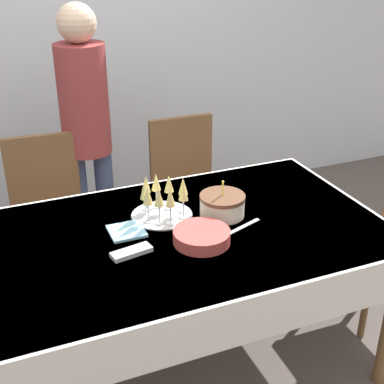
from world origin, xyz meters
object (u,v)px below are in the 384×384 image
at_px(dining_chair_far_right, 187,189).
at_px(person_standing, 85,120).
at_px(champagne_tray, 162,197).
at_px(plate_stack_main, 202,237).
at_px(birthday_cake, 222,205).
at_px(dining_chair_far_left, 49,214).

distance_m(dining_chair_far_right, person_standing, 0.74).
bearing_deg(dining_chair_far_right, person_standing, 162.07).
bearing_deg(champagne_tray, plate_stack_main, -75.20).
bearing_deg(birthday_cake, dining_chair_far_left, 131.39).
distance_m(dining_chair_far_left, birthday_cake, 1.09).
xyz_separation_m(dining_chair_far_left, birthday_cake, (0.70, -0.79, 0.30)).
bearing_deg(birthday_cake, person_standing, 112.87).
bearing_deg(champagne_tray, dining_chair_far_right, 59.82).
bearing_deg(person_standing, champagne_tray, -80.28).
distance_m(dining_chair_far_right, plate_stack_main, 1.07).
xyz_separation_m(dining_chair_far_right, champagne_tray, (-0.40, -0.69, 0.34)).
xyz_separation_m(dining_chair_far_left, champagne_tray, (0.44, -0.69, 0.34)).
distance_m(plate_stack_main, person_standing, 1.19).
relative_size(dining_chair_far_right, champagne_tray, 3.34).
bearing_deg(person_standing, birthday_cake, -67.13).
relative_size(dining_chair_far_right, birthday_cake, 4.52).
distance_m(dining_chair_far_left, person_standing, 0.57).
bearing_deg(plate_stack_main, birthday_cake, 45.43).
distance_m(dining_chair_far_right, champagne_tray, 0.87).
relative_size(dining_chair_far_right, person_standing, 0.59).
xyz_separation_m(dining_chair_far_left, dining_chair_far_right, (0.84, 0.00, 0.00)).
height_order(birthday_cake, plate_stack_main, birthday_cake).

